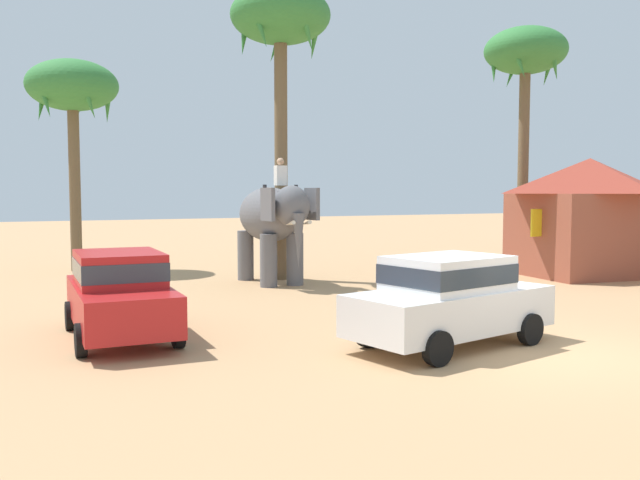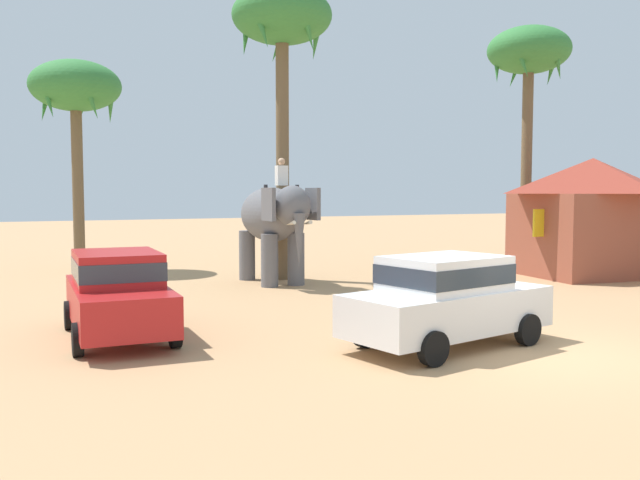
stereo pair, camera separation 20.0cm
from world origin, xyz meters
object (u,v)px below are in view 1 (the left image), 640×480
(car_sedan_foreground, at_px, (449,297))
(palm_tree_left_of_road, at_px, (72,91))
(roadside_hut, at_px, (589,213))
(signboard_yellow, at_px, (543,228))
(palm_tree_behind_elephant, at_px, (280,26))
(elephant_with_mahout, at_px, (273,220))
(car_parked_far_side, at_px, (120,291))
(palm_tree_near_hut, at_px, (525,59))

(car_sedan_foreground, xyz_separation_m, palm_tree_left_of_road, (-5.16, 15.58, 5.51))
(roadside_hut, distance_m, signboard_yellow, 2.17)
(roadside_hut, relative_size, signboard_yellow, 2.24)
(palm_tree_behind_elephant, bearing_deg, elephant_with_mahout, -127.87)
(car_sedan_foreground, height_order, palm_tree_behind_elephant, palm_tree_behind_elephant)
(elephant_with_mahout, bearing_deg, palm_tree_behind_elephant, 52.13)
(car_parked_far_side, height_order, palm_tree_near_hut, palm_tree_near_hut)
(elephant_with_mahout, height_order, signboard_yellow, elephant_with_mahout)
(car_parked_far_side, height_order, roadside_hut, roadside_hut)
(car_sedan_foreground, relative_size, palm_tree_near_hut, 0.47)
(palm_tree_near_hut, bearing_deg, palm_tree_left_of_road, 163.76)
(car_parked_far_side, xyz_separation_m, roadside_hut, (16.15, 3.66, 1.20))
(signboard_yellow, bearing_deg, palm_tree_near_hut, 56.87)
(car_parked_far_side, height_order, palm_tree_behind_elephant, palm_tree_behind_elephant)
(car_parked_far_side, relative_size, roadside_hut, 0.77)
(palm_tree_near_hut, relative_size, palm_tree_left_of_road, 1.23)
(car_sedan_foreground, bearing_deg, palm_tree_left_of_road, 108.34)
(palm_tree_behind_elephant, distance_m, roadside_hut, 12.14)
(palm_tree_behind_elephant, height_order, roadside_hut, palm_tree_behind_elephant)
(palm_tree_behind_elephant, distance_m, signboard_yellow, 10.75)
(palm_tree_near_hut, height_order, palm_tree_left_of_road, palm_tree_near_hut)
(elephant_with_mahout, relative_size, palm_tree_near_hut, 0.42)
(palm_tree_behind_elephant, relative_size, roadside_hut, 1.74)
(car_parked_far_side, distance_m, signboard_yellow, 14.48)
(palm_tree_near_hut, relative_size, roadside_hut, 1.72)
(elephant_with_mahout, distance_m, palm_tree_behind_elephant, 6.23)
(palm_tree_left_of_road, height_order, signboard_yellow, palm_tree_left_of_road)
(car_sedan_foreground, bearing_deg, roadside_hut, 33.04)
(palm_tree_left_of_road, xyz_separation_m, roadside_hut, (15.87, -8.61, -4.31))
(elephant_with_mahout, relative_size, signboard_yellow, 1.63)
(palm_tree_behind_elephant, xyz_separation_m, roadside_hut, (10.02, -3.29, -6.02))
(car_parked_far_side, bearing_deg, signboard_yellow, 14.17)
(car_sedan_foreground, relative_size, elephant_with_mahout, 1.12)
(palm_tree_left_of_road, xyz_separation_m, signboard_yellow, (13.74, -8.73, -4.75))
(palm_tree_near_hut, distance_m, signboard_yellow, 7.92)
(palm_tree_left_of_road, bearing_deg, palm_tree_near_hut, -16.24)
(car_sedan_foreground, distance_m, signboard_yellow, 11.00)
(elephant_with_mahout, bearing_deg, roadside_hut, -13.41)
(elephant_with_mahout, relative_size, palm_tree_behind_elephant, 0.42)
(palm_tree_behind_elephant, relative_size, palm_tree_left_of_road, 1.24)
(car_parked_far_side, height_order, palm_tree_left_of_road, palm_tree_left_of_road)
(elephant_with_mahout, xyz_separation_m, palm_tree_left_of_road, (-5.26, 6.09, 4.44))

